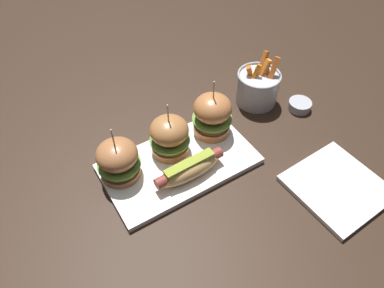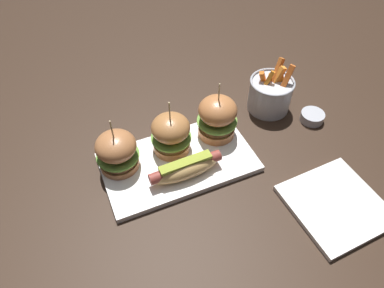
# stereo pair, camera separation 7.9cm
# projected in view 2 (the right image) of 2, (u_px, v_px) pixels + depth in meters

# --- Properties ---
(ground_plane) EXTENTS (3.00, 3.00, 0.00)m
(ground_plane) POSITION_uv_depth(u_px,v_px,m) (178.00, 164.00, 0.82)
(ground_plane) COLOR black
(platter_main) EXTENTS (0.34, 0.19, 0.01)m
(platter_main) POSITION_uv_depth(u_px,v_px,m) (178.00, 162.00, 0.82)
(platter_main) COLOR white
(platter_main) RESTS_ON ground
(hot_dog) EXTENTS (0.17, 0.05, 0.05)m
(hot_dog) POSITION_uv_depth(u_px,v_px,m) (185.00, 168.00, 0.77)
(hot_dog) COLOR tan
(hot_dog) RESTS_ON platter_main
(slider_left) EXTENTS (0.09, 0.09, 0.14)m
(slider_left) POSITION_uv_depth(u_px,v_px,m) (117.00, 151.00, 0.77)
(slider_left) COLOR #A6683D
(slider_left) RESTS_ON platter_main
(slider_center) EXTENTS (0.09, 0.09, 0.14)m
(slider_center) POSITION_uv_depth(u_px,v_px,m) (173.00, 133.00, 0.80)
(slider_center) COLOR #A86E3C
(slider_center) RESTS_ON platter_main
(slider_right) EXTENTS (0.10, 0.10, 0.15)m
(slider_right) POSITION_uv_depth(u_px,v_px,m) (217.00, 117.00, 0.83)
(slider_right) COLOR #B36E3E
(slider_right) RESTS_ON platter_main
(fries_bucket) EXTENTS (0.11, 0.11, 0.14)m
(fries_bucket) POSITION_uv_depth(u_px,v_px,m) (270.00, 94.00, 0.92)
(fries_bucket) COLOR #B7BABF
(fries_bucket) RESTS_ON ground
(sauce_ramekin) EXTENTS (0.06, 0.06, 0.02)m
(sauce_ramekin) POSITION_uv_depth(u_px,v_px,m) (313.00, 117.00, 0.91)
(sauce_ramekin) COLOR #A8AAB2
(sauce_ramekin) RESTS_ON ground
(side_plate) EXTENTS (0.19, 0.19, 0.01)m
(side_plate) POSITION_uv_depth(u_px,v_px,m) (336.00, 205.00, 0.74)
(side_plate) COLOR white
(side_plate) RESTS_ON ground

